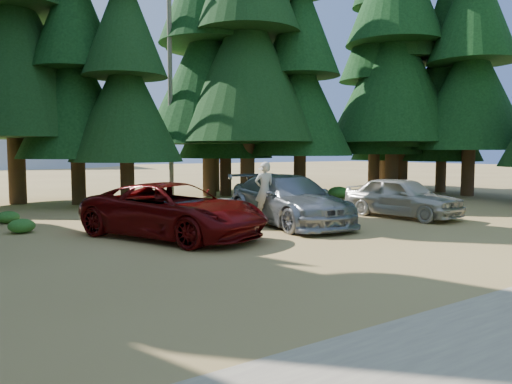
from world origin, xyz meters
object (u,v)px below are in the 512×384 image
log_mid (308,203)px  frisbee_player (264,190)px  red_pickup (174,210)px  silver_minivan_right (402,197)px  silver_minivan_center (289,200)px  log_left (176,205)px  log_right (248,201)px

log_mid → frisbee_player: bearing=-146.8°
red_pickup → log_mid: (8.91, 4.38, -0.68)m
silver_minivan_right → red_pickup: bearing=168.7°
silver_minivan_right → log_mid: (-0.28, 5.20, -0.65)m
silver_minivan_center → frisbee_player: size_ratio=3.13×
log_left → log_mid: log_left is taller
frisbee_player → log_mid: bearing=-129.5°
silver_minivan_center → silver_minivan_right: silver_minivan_center is taller
red_pickup → silver_minivan_center: silver_minivan_center is taller
silver_minivan_center → log_left: silver_minivan_center is taller
frisbee_player → log_right: (3.53, 6.33, -1.10)m
frisbee_player → log_mid: frisbee_player is taller
silver_minivan_center → frisbee_player: frisbee_player is taller
log_left → log_right: 3.70m
silver_minivan_center → log_left: bearing=108.1°
silver_minivan_right → log_right: size_ratio=0.91×
log_left → log_mid: bearing=-24.4°
red_pickup → silver_minivan_right: (9.19, -0.82, -0.03)m
silver_minivan_center → log_mid: bearing=50.5°
frisbee_player → log_right: 7.33m
red_pickup → silver_minivan_center: (4.46, 0.21, 0.05)m
red_pickup → log_left: red_pickup is taller
silver_minivan_center → frisbee_player: 1.14m
log_mid → log_right: (-1.98, 2.11, 0.03)m
silver_minivan_right → log_mid: silver_minivan_right is taller
red_pickup → silver_minivan_center: bearing=-19.5°
silver_minivan_center → log_right: 6.79m
silver_minivan_center → log_right: bearing=75.9°
log_mid → red_pickup: bearing=-158.0°
red_pickup → frisbee_player: bearing=-19.4°
log_right → silver_minivan_right: bearing=-65.4°
silver_minivan_center → log_mid: size_ratio=1.86×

